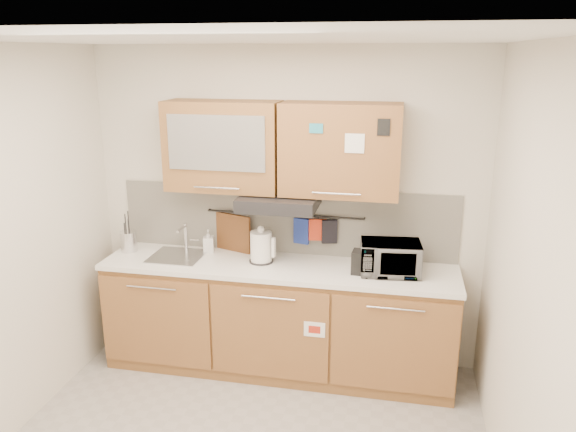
% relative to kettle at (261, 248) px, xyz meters
% --- Properties ---
extents(ceiling, '(3.20, 3.20, 0.00)m').
position_rel_kettle_xyz_m(ceiling, '(0.14, -1.23, 1.56)').
color(ceiling, white).
rests_on(ceiling, wall_back).
extents(wall_back, '(3.20, 0.00, 3.20)m').
position_rel_kettle_xyz_m(wall_back, '(0.14, 0.27, 0.26)').
color(wall_back, silver).
rests_on(wall_back, ground).
extents(wall_right, '(0.00, 3.00, 3.00)m').
position_rel_kettle_xyz_m(wall_right, '(1.74, -1.23, 0.26)').
color(wall_right, silver).
rests_on(wall_right, ground).
extents(base_cabinet, '(2.80, 0.64, 0.88)m').
position_rel_kettle_xyz_m(base_cabinet, '(0.14, -0.04, -0.64)').
color(base_cabinet, '#976135').
rests_on(base_cabinet, floor).
extents(countertop, '(2.82, 0.62, 0.04)m').
position_rel_kettle_xyz_m(countertop, '(0.14, -0.04, -0.14)').
color(countertop, white).
rests_on(countertop, base_cabinet).
extents(backsplash, '(2.80, 0.02, 0.56)m').
position_rel_kettle_xyz_m(backsplash, '(0.14, 0.26, 0.16)').
color(backsplash, silver).
rests_on(backsplash, countertop).
extents(upper_cabinets, '(1.82, 0.37, 0.70)m').
position_rel_kettle_xyz_m(upper_cabinets, '(0.14, 0.09, 0.79)').
color(upper_cabinets, '#976135').
rests_on(upper_cabinets, wall_back).
extents(range_hood, '(0.60, 0.46, 0.10)m').
position_rel_kettle_xyz_m(range_hood, '(0.14, 0.02, 0.38)').
color(range_hood, black).
rests_on(range_hood, upper_cabinets).
extents(sink, '(0.42, 0.40, 0.26)m').
position_rel_kettle_xyz_m(sink, '(-0.71, -0.02, -0.12)').
color(sink, silver).
rests_on(sink, countertop).
extents(utensil_rail, '(1.30, 0.02, 0.02)m').
position_rel_kettle_xyz_m(utensil_rail, '(0.14, 0.22, 0.22)').
color(utensil_rail, black).
rests_on(utensil_rail, backsplash).
extents(utensil_crock, '(0.17, 0.17, 0.34)m').
position_rel_kettle_xyz_m(utensil_crock, '(-1.16, 0.03, -0.03)').
color(utensil_crock, silver).
rests_on(utensil_crock, countertop).
extents(kettle, '(0.22, 0.20, 0.30)m').
position_rel_kettle_xyz_m(kettle, '(0.00, 0.00, 0.00)').
color(kettle, white).
rests_on(kettle, countertop).
extents(toaster, '(0.24, 0.15, 0.18)m').
position_rel_kettle_xyz_m(toaster, '(0.85, -0.08, -0.03)').
color(toaster, black).
rests_on(toaster, countertop).
extents(microwave, '(0.47, 0.35, 0.25)m').
position_rel_kettle_xyz_m(microwave, '(1.01, -0.04, 0.00)').
color(microwave, '#999999').
rests_on(microwave, countertop).
extents(soap_bottle, '(0.11, 0.11, 0.19)m').
position_rel_kettle_xyz_m(soap_bottle, '(-0.49, 0.14, -0.03)').
color(soap_bottle, '#999999').
rests_on(soap_bottle, countertop).
extents(cutting_board, '(0.33, 0.13, 0.42)m').
position_rel_kettle_xyz_m(cutting_board, '(-0.29, 0.21, -0.01)').
color(cutting_board, brown).
rests_on(cutting_board, utensil_rail).
extents(oven_mitt, '(0.13, 0.06, 0.21)m').
position_rel_kettle_xyz_m(oven_mitt, '(0.29, 0.21, 0.09)').
color(oven_mitt, navy).
rests_on(oven_mitt, utensil_rail).
extents(dark_pouch, '(0.13, 0.07, 0.19)m').
position_rel_kettle_xyz_m(dark_pouch, '(0.52, 0.21, 0.10)').
color(dark_pouch, black).
rests_on(dark_pouch, utensil_rail).
extents(pot_holder, '(0.15, 0.04, 0.18)m').
position_rel_kettle_xyz_m(pot_holder, '(0.42, 0.21, 0.11)').
color(pot_holder, red).
rests_on(pot_holder, utensil_rail).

